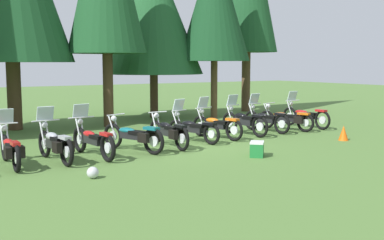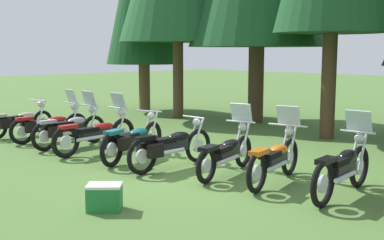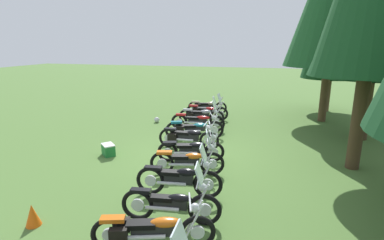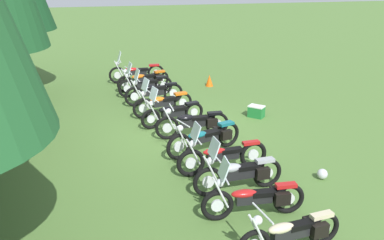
{
  "view_description": "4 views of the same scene",
  "coord_description": "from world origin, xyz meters",
  "px_view_note": "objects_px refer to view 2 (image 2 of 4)",
  "views": [
    {
      "loc": [
        -7.32,
        -12.59,
        2.48
      ],
      "look_at": [
        0.45,
        -0.07,
        0.74
      ],
      "focal_mm": 44.99,
      "sensor_mm": 36.0,
      "label": 1
    },
    {
      "loc": [
        6.92,
        -6.69,
        2.37
      ],
      "look_at": [
        -0.63,
        0.44,
        0.92
      ],
      "focal_mm": 45.92,
      "sensor_mm": 36.0,
      "label": 2
    },
    {
      "loc": [
        9.49,
        2.62,
        3.75
      ],
      "look_at": [
        -1.64,
        -0.43,
        0.81
      ],
      "focal_mm": 28.1,
      "sensor_mm": 36.0,
      "label": 3
    },
    {
      "loc": [
        -12.56,
        2.27,
        5.05
      ],
      "look_at": [
        -1.11,
        -0.11,
        0.78
      ],
      "focal_mm": 41.23,
      "sensor_mm": 36.0,
      "label": 4
    }
  ],
  "objects_px": {
    "motorcycle_8": "(343,167)",
    "picnic_cooler": "(105,197)",
    "motorcycle_3": "(97,133)",
    "motorcycle_4": "(132,140)",
    "motorcycle_5": "(170,146)",
    "motorcycle_0": "(19,122)",
    "motorcycle_1": "(49,125)",
    "motorcycle_6": "(227,152)",
    "motorcycle_7": "(275,158)",
    "motorcycle_2": "(69,128)"
  },
  "relations": [
    {
      "from": "motorcycle_8",
      "to": "picnic_cooler",
      "type": "height_order",
      "value": "motorcycle_8"
    },
    {
      "from": "motorcycle_3",
      "to": "motorcycle_4",
      "type": "relative_size",
      "value": 1.06
    },
    {
      "from": "picnic_cooler",
      "to": "motorcycle_3",
      "type": "bearing_deg",
      "value": 148.92
    },
    {
      "from": "motorcycle_5",
      "to": "motorcycle_8",
      "type": "bearing_deg",
      "value": -78.07
    },
    {
      "from": "motorcycle_5",
      "to": "motorcycle_4",
      "type": "bearing_deg",
      "value": 92.63
    },
    {
      "from": "motorcycle_0",
      "to": "motorcycle_4",
      "type": "bearing_deg",
      "value": -92.85
    },
    {
      "from": "motorcycle_1",
      "to": "motorcycle_3",
      "type": "bearing_deg",
      "value": -84.75
    },
    {
      "from": "motorcycle_4",
      "to": "motorcycle_6",
      "type": "distance_m",
      "value": 2.36
    },
    {
      "from": "motorcycle_1",
      "to": "motorcycle_3",
      "type": "xyz_separation_m",
      "value": [
        2.11,
        0.14,
        0.01
      ]
    },
    {
      "from": "motorcycle_1",
      "to": "motorcycle_7",
      "type": "distance_m",
      "value": 6.76
    },
    {
      "from": "motorcycle_1",
      "to": "motorcycle_3",
      "type": "relative_size",
      "value": 0.93
    },
    {
      "from": "motorcycle_0",
      "to": "motorcycle_3",
      "type": "height_order",
      "value": "motorcycle_3"
    },
    {
      "from": "motorcycle_5",
      "to": "motorcycle_8",
      "type": "distance_m",
      "value": 3.51
    },
    {
      "from": "motorcycle_8",
      "to": "motorcycle_6",
      "type": "bearing_deg",
      "value": 90.96
    },
    {
      "from": "motorcycle_5",
      "to": "motorcycle_6",
      "type": "relative_size",
      "value": 1.06
    },
    {
      "from": "motorcycle_5",
      "to": "picnic_cooler",
      "type": "relative_size",
      "value": 3.66
    },
    {
      "from": "motorcycle_7",
      "to": "motorcycle_8",
      "type": "bearing_deg",
      "value": -97.1
    },
    {
      "from": "motorcycle_1",
      "to": "motorcycle_2",
      "type": "xyz_separation_m",
      "value": [
        1.08,
        -0.0,
        0.03
      ]
    },
    {
      "from": "motorcycle_0",
      "to": "motorcycle_5",
      "type": "height_order",
      "value": "motorcycle_5"
    },
    {
      "from": "motorcycle_2",
      "to": "motorcycle_0",
      "type": "bearing_deg",
      "value": 90.65
    },
    {
      "from": "picnic_cooler",
      "to": "motorcycle_1",
      "type": "bearing_deg",
      "value": 160.09
    },
    {
      "from": "motorcycle_0",
      "to": "motorcycle_5",
      "type": "xyz_separation_m",
      "value": [
        5.81,
        0.59,
        0.04
      ]
    },
    {
      "from": "motorcycle_0",
      "to": "picnic_cooler",
      "type": "relative_size",
      "value": 3.44
    },
    {
      "from": "motorcycle_1",
      "to": "motorcycle_5",
      "type": "bearing_deg",
      "value": -84.4
    },
    {
      "from": "motorcycle_6",
      "to": "motorcycle_2",
      "type": "bearing_deg",
      "value": 84.94
    },
    {
      "from": "motorcycle_1",
      "to": "motorcycle_2",
      "type": "height_order",
      "value": "motorcycle_2"
    },
    {
      "from": "motorcycle_4",
      "to": "motorcycle_3",
      "type": "bearing_deg",
      "value": 74.9
    },
    {
      "from": "motorcycle_2",
      "to": "motorcycle_5",
      "type": "distance_m",
      "value": 3.47
    },
    {
      "from": "motorcycle_6",
      "to": "picnic_cooler",
      "type": "bearing_deg",
      "value": 168.89
    },
    {
      "from": "motorcycle_1",
      "to": "motorcycle_8",
      "type": "relative_size",
      "value": 1.01
    },
    {
      "from": "motorcycle_1",
      "to": "motorcycle_4",
      "type": "height_order",
      "value": "motorcycle_1"
    },
    {
      "from": "motorcycle_7",
      "to": "motorcycle_8",
      "type": "height_order",
      "value": "motorcycle_8"
    },
    {
      "from": "motorcycle_1",
      "to": "motorcycle_2",
      "type": "distance_m",
      "value": 1.08
    },
    {
      "from": "motorcycle_6",
      "to": "motorcycle_7",
      "type": "xyz_separation_m",
      "value": [
        1.03,
        0.17,
        0.02
      ]
    },
    {
      "from": "motorcycle_0",
      "to": "motorcycle_1",
      "type": "xyz_separation_m",
      "value": [
        1.27,
        0.26,
        0.02
      ]
    },
    {
      "from": "motorcycle_3",
      "to": "motorcycle_7",
      "type": "xyz_separation_m",
      "value": [
        4.58,
        0.84,
        0.01
      ]
    },
    {
      "from": "motorcycle_0",
      "to": "motorcycle_4",
      "type": "relative_size",
      "value": 0.94
    },
    {
      "from": "motorcycle_2",
      "to": "motorcycle_7",
      "type": "height_order",
      "value": "motorcycle_2"
    },
    {
      "from": "motorcycle_5",
      "to": "motorcycle_7",
      "type": "xyz_separation_m",
      "value": [
        2.15,
        0.65,
        0.0
      ]
    },
    {
      "from": "picnic_cooler",
      "to": "motorcycle_4",
      "type": "bearing_deg",
      "value": 136.56
    },
    {
      "from": "motorcycle_2",
      "to": "motorcycle_4",
      "type": "xyz_separation_m",
      "value": [
        2.28,
        0.25,
        -0.02
      ]
    },
    {
      "from": "motorcycle_5",
      "to": "motorcycle_7",
      "type": "distance_m",
      "value": 2.24
    },
    {
      "from": "motorcycle_4",
      "to": "picnic_cooler",
      "type": "relative_size",
      "value": 3.65
    },
    {
      "from": "motorcycle_3",
      "to": "motorcycle_8",
      "type": "distance_m",
      "value": 5.93
    },
    {
      "from": "motorcycle_4",
      "to": "picnic_cooler",
      "type": "height_order",
      "value": "motorcycle_4"
    },
    {
      "from": "motorcycle_4",
      "to": "picnic_cooler",
      "type": "xyz_separation_m",
      "value": [
        2.5,
        -2.37,
        -0.26
      ]
    },
    {
      "from": "motorcycle_0",
      "to": "motorcycle_8",
      "type": "distance_m",
      "value": 9.33
    },
    {
      "from": "motorcycle_4",
      "to": "motorcycle_0",
      "type": "bearing_deg",
      "value": 76.25
    },
    {
      "from": "motorcycle_5",
      "to": "picnic_cooler",
      "type": "bearing_deg",
      "value": -152.87
    },
    {
      "from": "motorcycle_5",
      "to": "motorcycle_6",
      "type": "distance_m",
      "value": 1.22
    }
  ]
}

